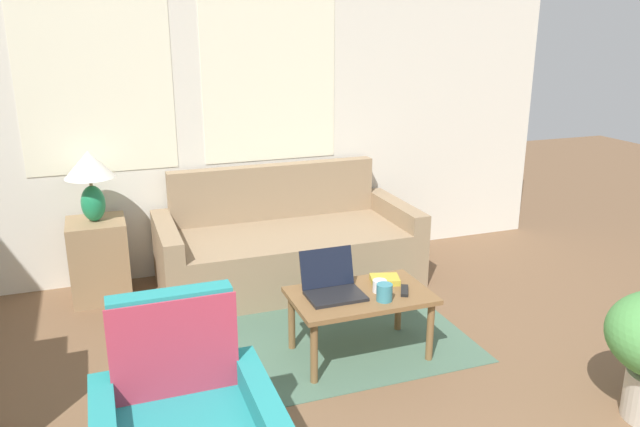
% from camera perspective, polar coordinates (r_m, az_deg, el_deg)
% --- Properties ---
extents(wall_back, '(6.27, 0.06, 2.60)m').
position_cam_1_polar(wall_back, '(5.05, -11.06, 8.97)').
color(wall_back, silver).
rests_on(wall_back, ground_plane).
extents(rug, '(1.53, 1.99, 0.01)m').
position_cam_1_polar(rug, '(4.51, 0.48, -9.05)').
color(rug, '#476651').
rests_on(rug, ground_plane).
extents(couch, '(2.00, 0.91, 0.88)m').
position_cam_1_polar(couch, '(4.98, -3.11, -3.20)').
color(couch, '#937A5B').
rests_on(couch, ground_plane).
extents(side_table, '(0.41, 0.41, 0.61)m').
position_cam_1_polar(side_table, '(4.93, -19.52, -3.99)').
color(side_table, '#937551').
rests_on(side_table, ground_plane).
extents(table_lamp, '(0.35, 0.35, 0.52)m').
position_cam_1_polar(table_lamp, '(4.74, -20.29, 3.41)').
color(table_lamp, '#1E8451').
rests_on(table_lamp, side_table).
extents(coffee_table, '(0.85, 0.52, 0.41)m').
position_cam_1_polar(coffee_table, '(3.85, 3.70, -8.01)').
color(coffee_table, brown).
rests_on(coffee_table, ground_plane).
extents(laptop, '(0.34, 0.31, 0.25)m').
position_cam_1_polar(laptop, '(3.79, 1.12, -6.56)').
color(laptop, black).
rests_on(laptop, coffee_table).
extents(cup_navy, '(0.09, 0.09, 0.10)m').
position_cam_1_polar(cup_navy, '(3.73, 5.91, -7.19)').
color(cup_navy, teal).
rests_on(cup_navy, coffee_table).
extents(cup_yellow, '(0.09, 0.09, 0.08)m').
position_cam_1_polar(cup_yellow, '(3.85, 5.47, -6.61)').
color(cup_yellow, white).
rests_on(cup_yellow, coffee_table).
extents(book_red, '(0.21, 0.19, 0.04)m').
position_cam_1_polar(book_red, '(3.99, 5.95, -6.02)').
color(book_red, gold).
rests_on(book_red, coffee_table).
extents(tv_remote, '(0.11, 0.15, 0.02)m').
position_cam_1_polar(tv_remote, '(3.87, 7.73, -7.01)').
color(tv_remote, black).
rests_on(tv_remote, coffee_table).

